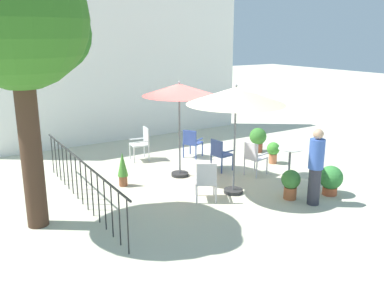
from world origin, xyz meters
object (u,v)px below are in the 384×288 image
patio_chair_2 (206,179)px  potted_plant_4 (291,182)px  potted_plant_1 (123,168)px  potted_plant_2 (273,151)px  patio_chair_0 (220,153)px  patio_chair_3 (142,142)px  patio_chair_4 (254,156)px  patio_umbrella_1 (179,91)px  potted_plant_3 (258,138)px  potted_plant_0 (331,179)px  patio_umbrella_0 (236,97)px  cafe_table_0 (290,157)px  patio_chair_1 (192,141)px  shade_tree (20,21)px  standing_person (316,166)px

patio_chair_2 → potted_plant_4: (1.66, -0.89, -0.12)m
potted_plant_1 → potted_plant_2: size_ratio=1.38×
patio_chair_0 → patio_chair_3: bearing=123.6°
patio_chair_4 → potted_plant_2: (1.13, 0.51, -0.16)m
patio_umbrella_1 → potted_plant_3: 3.69m
potted_plant_3 → potted_plant_4: 3.79m
potted_plant_0 → potted_plant_2: 2.51m
patio_chair_0 → patio_umbrella_0: bearing=-114.4°
cafe_table_0 → potted_plant_2: size_ratio=1.21×
patio_chair_3 → potted_plant_2: size_ratio=1.56×
patio_chair_2 → potted_plant_1: 2.18m
patio_chair_0 → patio_chair_1: bearing=89.4°
patio_umbrella_1 → patio_chair_4: size_ratio=2.74×
patio_umbrella_1 → patio_chair_2: bearing=-101.6°
shade_tree → potted_plant_0: (5.96, -1.94, -3.39)m
potted_plant_0 → potted_plant_4: 1.00m
patio_chair_4 → potted_plant_4: bearing=-101.8°
cafe_table_0 → standing_person: standing_person is taller
patio_chair_3 → standing_person: (1.73, -4.89, 0.31)m
potted_plant_3 → standing_person: size_ratio=0.46×
shade_tree → patio_chair_4: shade_tree is taller
patio_chair_1 → potted_plant_4: size_ratio=1.27×
cafe_table_0 → potted_plant_3: 2.30m
patio_chair_3 → potted_plant_2: 3.76m
patio_umbrella_0 → potted_plant_0: size_ratio=3.69×
potted_plant_3 → shade_tree: bearing=-166.6°
patio_umbrella_0 → potted_plant_3: 4.02m
potted_plant_4 → patio_chair_4: bearing=78.2°
shade_tree → patio_umbrella_1: shade_tree is taller
patio_chair_2 → standing_person: bearing=-36.2°
patio_chair_3 → patio_umbrella_1: bearing=-82.9°
patio_chair_1 → patio_chair_4: bearing=-76.8°
patio_umbrella_1 → patio_chair_0: patio_umbrella_1 is taller
potted_plant_2 → standing_person: (-1.27, -2.64, 0.50)m
patio_chair_2 → patio_chair_3: bearing=87.8°
standing_person → patio_chair_1: bearing=95.1°
patio_chair_3 → potted_plant_2: bearing=-37.0°
patio_umbrella_1 → potted_plant_0: 4.12m
patio_umbrella_0 → potted_plant_2: size_ratio=4.09×
shade_tree → patio_chair_1: size_ratio=5.89×
patio_chair_2 → potted_plant_1: size_ratio=1.07×
patio_chair_0 → potted_plant_2: bearing=-8.7°
patio_chair_2 → potted_plant_1: patio_chair_2 is taller
patio_chair_1 → patio_chair_3: 1.46m
patio_umbrella_1 → patio_chair_0: bearing=-11.1°
standing_person → potted_plant_1: bearing=133.6°
patio_chair_4 → potted_plant_4: patio_chair_4 is taller
potted_plant_3 → standing_person: standing_person is taller
shade_tree → potted_plant_0: 7.12m
cafe_table_0 → potted_plant_1: 4.23m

